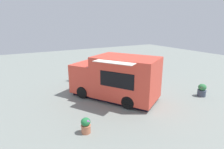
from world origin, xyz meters
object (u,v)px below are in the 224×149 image
person_customer (72,77)px  planter_flowering_far (136,74)px  planter_flowering_side (202,90)px  food_truck (116,79)px  planter_flowering_near (86,125)px  plaza_bench (99,73)px

person_customer → planter_flowering_far: 5.04m
planter_flowering_side → food_truck: bearing=153.1°
food_truck → planter_flowering_side: 5.39m
planter_flowering_near → plaza_bench: 8.29m
person_customer → food_truck: bearing=-74.9°
food_truck → planter_flowering_near: (-3.01, -2.59, -0.87)m
food_truck → planter_flowering_near: size_ratio=8.22×
planter_flowering_near → plaza_bench: size_ratio=0.36×
food_truck → planter_flowering_near: food_truck is taller
food_truck → person_customer: size_ratio=6.40×
planter_flowering_far → planter_flowering_side: (1.41, -4.86, -0.04)m
food_truck → planter_flowering_far: (3.33, 2.45, -0.80)m
plaza_bench → food_truck: bearing=-103.6°
person_customer → planter_flowering_far: size_ratio=1.08×
planter_flowering_far → plaza_bench: planter_flowering_far is taller
planter_flowering_near → plaza_bench: (4.12, 7.19, 0.01)m
food_truck → plaza_bench: 4.81m
planter_flowering_side → plaza_bench: (-3.63, 7.00, -0.03)m
planter_flowering_near → planter_flowering_far: planter_flowering_far is taller
food_truck → planter_flowering_near: bearing=-139.2°
food_truck → plaza_bench: food_truck is taller
planter_flowering_far → planter_flowering_side: planter_flowering_far is taller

